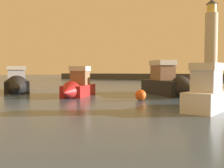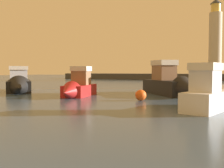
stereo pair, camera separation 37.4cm
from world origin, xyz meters
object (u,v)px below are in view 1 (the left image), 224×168
motorboat_5 (169,84)px  mooring_buoy (141,95)px  lighthouse (211,39)px  motorboat_3 (17,84)px  motorboat_4 (214,95)px  motorboat_1 (76,87)px

motorboat_5 → mooring_buoy: bearing=-102.0°
lighthouse → motorboat_3: 52.27m
lighthouse → motorboat_3: bearing=-110.5°
mooring_buoy → motorboat_4: bearing=-25.7°
motorboat_3 → mooring_buoy: bearing=-11.4°
lighthouse → motorboat_5: 46.44m
motorboat_1 → mooring_buoy: 6.43m
motorboat_5 → mooring_buoy: 5.83m
motorboat_3 → mooring_buoy: 15.15m
motorboat_4 → mooring_buoy: 6.04m
motorboat_1 → motorboat_3: bearing=167.2°
lighthouse → motorboat_3: size_ratio=2.26×
motorboat_3 → motorboat_5: motorboat_5 is taller
motorboat_4 → lighthouse: bearing=92.4°
motorboat_4 → motorboat_5: 9.29m
motorboat_3 → motorboat_1: bearing=-12.8°
motorboat_1 → motorboat_3: 8.74m
motorboat_4 → motorboat_1: bearing=162.7°
motorboat_3 → motorboat_4: bearing=-15.4°
motorboat_3 → mooring_buoy: size_ratio=9.43×
motorboat_1 → motorboat_4: (11.75, -3.66, 0.03)m
mooring_buoy → motorboat_3: bearing=168.6°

